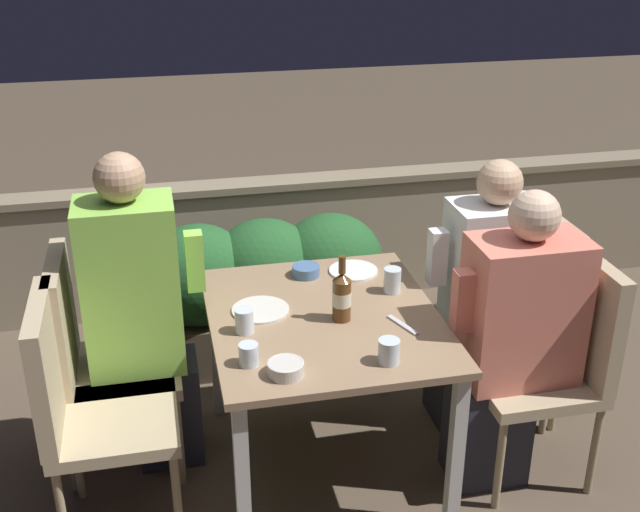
# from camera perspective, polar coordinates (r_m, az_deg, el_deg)

# --- Properties ---
(ground_plane) EXTENTS (16.00, 16.00, 0.00)m
(ground_plane) POSITION_cam_1_polar(r_m,az_deg,el_deg) (3.51, 0.27, -14.45)
(ground_plane) COLOR brown
(parapet_wall) EXTENTS (9.00, 0.18, 0.74)m
(parapet_wall) POSITION_cam_1_polar(r_m,az_deg,el_deg) (4.61, -3.84, 1.06)
(parapet_wall) COLOR gray
(parapet_wall) RESTS_ON ground_plane
(dining_table) EXTENTS (0.88, 1.02, 0.71)m
(dining_table) POSITION_cam_1_polar(r_m,az_deg,el_deg) (3.16, 0.30, -5.62)
(dining_table) COLOR #937556
(dining_table) RESTS_ON ground_plane
(planter_hedge) EXTENTS (1.20, 0.47, 0.76)m
(planter_hedge) POSITION_cam_1_polar(r_m,az_deg,el_deg) (4.00, -3.91, -2.06)
(planter_hedge) COLOR brown
(planter_hedge) RESTS_ON ground_plane
(chair_left_near) EXTENTS (0.46, 0.46, 0.95)m
(chair_left_near) POSITION_cam_1_polar(r_m,az_deg,el_deg) (3.03, -16.68, -9.61)
(chair_left_near) COLOR tan
(chair_left_near) RESTS_ON ground_plane
(chair_left_far) EXTENTS (0.46, 0.46, 0.95)m
(chair_left_far) POSITION_cam_1_polar(r_m,az_deg,el_deg) (3.32, -15.92, -6.27)
(chair_left_far) COLOR tan
(chair_left_far) RESTS_ON ground_plane
(person_green_blouse) EXTENTS (0.47, 0.26, 1.35)m
(person_green_blouse) POSITION_cam_1_polar(r_m,az_deg,el_deg) (3.25, -12.53, -4.10)
(person_green_blouse) COLOR #282833
(person_green_blouse) RESTS_ON ground_plane
(chair_right_near) EXTENTS (0.46, 0.46, 0.95)m
(chair_right_near) POSITION_cam_1_polar(r_m,az_deg,el_deg) (3.32, 16.66, -6.37)
(chair_right_near) COLOR tan
(chair_right_near) RESTS_ON ground_plane
(person_coral_top) EXTENTS (0.50, 0.26, 1.24)m
(person_coral_top) POSITION_cam_1_polar(r_m,az_deg,el_deg) (3.20, 13.46, -5.99)
(person_coral_top) COLOR #282833
(person_coral_top) RESTS_ON ground_plane
(chair_right_far) EXTENTS (0.46, 0.46, 0.95)m
(chair_right_far) POSITION_cam_1_polar(r_m,az_deg,el_deg) (3.66, 14.38, -3.06)
(chair_right_far) COLOR tan
(chair_right_far) RESTS_ON ground_plane
(person_white_polo) EXTENTS (0.47, 0.26, 1.22)m
(person_white_polo) POSITION_cam_1_polar(r_m,az_deg,el_deg) (3.55, 11.41, -2.66)
(person_white_polo) COLOR #282833
(person_white_polo) RESTS_ON ground_plane
(beer_bottle) EXTENTS (0.07, 0.07, 0.27)m
(beer_bottle) POSITION_cam_1_polar(r_m,az_deg,el_deg) (3.04, 1.56, -2.84)
(beer_bottle) COLOR brown
(beer_bottle) RESTS_ON dining_table
(plate_0) EXTENTS (0.21, 0.21, 0.01)m
(plate_0) POSITION_cam_1_polar(r_m,az_deg,el_deg) (3.47, 2.38, -1.05)
(plate_0) COLOR white
(plate_0) RESTS_ON dining_table
(plate_1) EXTENTS (0.23, 0.23, 0.01)m
(plate_1) POSITION_cam_1_polar(r_m,az_deg,el_deg) (3.15, -4.25, -3.84)
(plate_1) COLOR silver
(plate_1) RESTS_ON dining_table
(bowl_0) EXTENTS (0.12, 0.12, 0.05)m
(bowl_0) POSITION_cam_1_polar(r_m,az_deg,el_deg) (3.42, -1.04, -1.01)
(bowl_0) COLOR #4C709E
(bowl_0) RESTS_ON dining_table
(bowl_1) EXTENTS (0.13, 0.13, 0.05)m
(bowl_1) POSITION_cam_1_polar(r_m,az_deg,el_deg) (2.75, -2.45, -7.95)
(bowl_1) COLOR beige
(bowl_1) RESTS_ON dining_table
(glass_cup_0) EXTENTS (0.07, 0.07, 0.09)m
(glass_cup_0) POSITION_cam_1_polar(r_m,az_deg,el_deg) (3.00, -5.40, -4.61)
(glass_cup_0) COLOR silver
(glass_cup_0) RESTS_ON dining_table
(glass_cup_1) EXTENTS (0.07, 0.07, 0.08)m
(glass_cup_1) POSITION_cam_1_polar(r_m,az_deg,el_deg) (2.80, -5.09, -6.99)
(glass_cup_1) COLOR silver
(glass_cup_1) RESTS_ON dining_table
(glass_cup_2) EXTENTS (0.07, 0.07, 0.10)m
(glass_cup_2) POSITION_cam_1_polar(r_m,az_deg,el_deg) (3.29, 5.16, -1.74)
(glass_cup_2) COLOR silver
(glass_cup_2) RESTS_ON dining_table
(glass_cup_3) EXTENTS (0.08, 0.08, 0.09)m
(glass_cup_3) POSITION_cam_1_polar(r_m,az_deg,el_deg) (2.81, 4.92, -6.77)
(glass_cup_3) COLOR silver
(glass_cup_3) RESTS_ON dining_table
(fork_0) EXTENTS (0.08, 0.17, 0.01)m
(fork_0) POSITION_cam_1_polar(r_m,az_deg,el_deg) (3.06, 5.90, -4.90)
(fork_0) COLOR silver
(fork_0) RESTS_ON dining_table
(potted_plant) EXTENTS (0.35, 0.35, 0.68)m
(potted_plant) POSITION_cam_1_polar(r_m,az_deg,el_deg) (4.11, 13.16, -2.02)
(potted_plant) COLOR #B2A899
(potted_plant) RESTS_ON ground_plane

